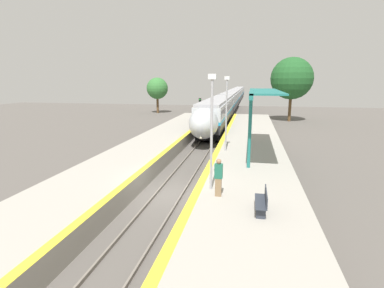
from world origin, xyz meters
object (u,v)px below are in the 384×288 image
(person_waiting, at_px, (219,177))
(railway_signal, at_px, (200,111))
(lamppost_mid, at_px, (226,109))
(lamppost_near, at_px, (212,125))
(platform_bench, at_px, (263,201))
(train, at_px, (233,98))

(person_waiting, bearing_deg, railway_signal, 101.62)
(railway_signal, height_order, lamppost_mid, lamppost_mid)
(lamppost_near, bearing_deg, person_waiting, -61.50)
(platform_bench, distance_m, railway_signal, 26.40)
(person_waiting, xyz_separation_m, lamppost_mid, (-0.45, 9.01, 2.19))
(lamppost_mid, bearing_deg, lamppost_near, -90.00)
(platform_bench, xyz_separation_m, person_waiting, (-1.91, 1.35, 0.43))
(train, height_order, railway_signal, railway_signal)
(railway_signal, distance_m, lamppost_near, 23.78)
(lamppost_near, relative_size, lamppost_mid, 1.00)
(railway_signal, bearing_deg, train, 86.49)
(train, bearing_deg, railway_signal, -93.51)
(train, bearing_deg, lamppost_mid, -87.07)
(railway_signal, relative_size, lamppost_mid, 0.74)
(platform_bench, distance_m, person_waiting, 2.38)
(lamppost_near, xyz_separation_m, lamppost_mid, (0.00, 8.18, 0.00))
(train, bearing_deg, platform_bench, -85.29)
(lamppost_near, height_order, lamppost_mid, same)
(train, relative_size, railway_signal, 22.46)
(railway_signal, bearing_deg, platform_bench, -74.90)
(platform_bench, height_order, lamppost_mid, lamppost_mid)
(railway_signal, relative_size, lamppost_near, 0.74)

